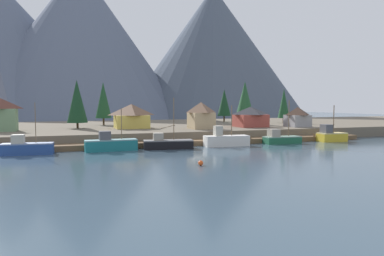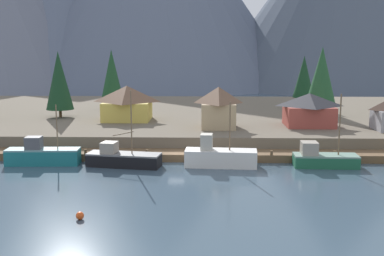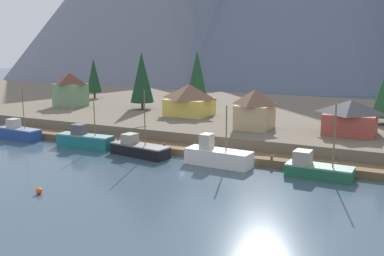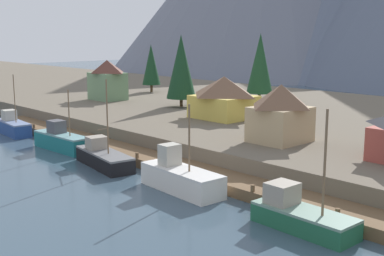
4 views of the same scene
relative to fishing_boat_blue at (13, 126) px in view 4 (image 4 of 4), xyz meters
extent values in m
cube|color=#384C5B|center=(30.73, 21.66, -1.65)|extent=(400.00, 400.00, 1.00)
cube|color=brown|center=(30.73, 3.66, -0.65)|extent=(80.00, 4.00, 1.00)
cylinder|color=brown|center=(-5.27, 1.86, -0.35)|extent=(0.36, 0.36, 1.60)
cylinder|color=brown|center=(2.73, 1.86, -0.35)|extent=(0.36, 0.36, 1.60)
cylinder|color=brown|center=(10.73, 1.86, -0.35)|extent=(0.36, 0.36, 1.60)
cylinder|color=brown|center=(18.73, 1.86, -0.35)|extent=(0.36, 0.36, 1.60)
cylinder|color=brown|center=(26.73, 1.86, -0.35)|extent=(0.36, 0.36, 1.60)
cylinder|color=brown|center=(34.73, 1.86, -0.35)|extent=(0.36, 0.36, 1.60)
cylinder|color=brown|center=(42.73, 1.86, -0.35)|extent=(0.36, 0.36, 1.60)
cylinder|color=brown|center=(50.73, 1.86, -0.35)|extent=(0.36, 0.36, 1.60)
cube|color=#665B4C|center=(30.73, 33.66, 0.10)|extent=(400.00, 56.00, 2.50)
cube|color=navy|center=(0.15, -0.01, -0.30)|extent=(8.20, 3.09, 1.71)
cube|color=#6C7DA2|center=(0.15, -0.01, 0.66)|extent=(8.20, 3.09, 0.20)
cube|color=#B2AD9E|center=(-1.26, 0.11, 1.48)|extent=(2.00, 1.86, 1.44)
cylinder|color=brown|center=(1.46, -0.12, 4.11)|extent=(0.13, 0.13, 6.70)
cube|color=#196B70|center=(13.77, 0.12, -0.24)|extent=(9.20, 2.83, 1.82)
cube|color=#679496|center=(13.77, 0.12, 0.77)|extent=(9.20, 2.83, 0.20)
cube|color=#4C4C51|center=(12.68, 0.07, 1.64)|extent=(2.01, 1.76, 1.54)
cylinder|color=brown|center=(15.66, 0.20, 3.67)|extent=(0.14, 0.14, 5.61)
cube|color=black|center=(24.15, -0.57, -0.42)|extent=(9.42, 4.14, 1.46)
cube|color=slate|center=(24.15, -0.57, 0.41)|extent=(9.42, 4.14, 0.20)
cube|color=gray|center=(22.29, -0.28, 1.18)|extent=(2.10, 2.28, 1.34)
cylinder|color=brown|center=(25.18, -0.73, 4.43)|extent=(0.15, 0.15, 7.83)
cylinder|color=brown|center=(24.11, -0.56, 2.97)|extent=(2.67, 0.52, 0.70)
cube|color=silver|center=(36.19, -0.24, -0.21)|extent=(9.03, 3.49, 1.89)
cube|color=silver|center=(36.19, -0.24, 0.84)|extent=(9.03, 3.49, 0.20)
cube|color=#B2AD9E|center=(34.40, -0.12, 1.92)|extent=(1.55, 1.85, 1.96)
cylinder|color=brown|center=(37.25, -0.31, 3.93)|extent=(0.17, 0.17, 5.99)
cube|color=#1E5B3D|center=(49.17, -0.03, -0.48)|extent=(7.90, 3.09, 1.34)
cube|color=gray|center=(49.17, -0.03, 0.29)|extent=(7.90, 3.09, 0.20)
cube|color=gray|center=(47.10, 0.03, 1.18)|extent=(2.04, 2.25, 1.57)
cylinder|color=brown|center=(50.68, -0.08, 4.16)|extent=(0.18, 0.18, 7.54)
cube|color=tan|center=(36.20, 14.09, 3.25)|extent=(5.11, 5.83, 3.81)
pyramid|color=brown|center=(36.20, 14.09, 6.38)|extent=(5.36, 6.13, 2.45)
cube|color=gold|center=(21.05, 21.31, 2.92)|extent=(7.70, 7.00, 3.13)
pyramid|color=brown|center=(21.05, 21.31, 5.82)|extent=(8.09, 7.35, 2.67)
cube|color=#6B8E66|center=(-6.86, 20.75, 3.76)|extent=(6.09, 4.67, 4.83)
pyramid|color=brown|center=(-6.86, 20.75, 7.30)|extent=(6.39, 4.91, 2.24)
cylinder|color=#4C3823|center=(15.82, 35.40, 2.33)|extent=(0.50, 0.50, 1.95)
cone|color=#194223|center=(15.82, 35.40, 8.20)|extent=(4.34, 4.34, 9.81)
cylinder|color=#4C3823|center=(-11.15, 34.13, 2.12)|extent=(0.50, 0.50, 1.53)
cone|color=#14381E|center=(-11.15, 34.13, 6.91)|extent=(3.69, 3.69, 8.05)
cylinder|color=#4C3823|center=(8.73, 24.37, 2.05)|extent=(0.50, 0.50, 1.40)
cone|color=#14381E|center=(8.73, 24.37, 7.81)|extent=(4.76, 4.76, 10.12)
camera|label=1|loc=(6.51, -64.54, 7.36)|focal=33.46mm
camera|label=2|loc=(34.30, -58.40, 13.46)|focal=44.89mm
camera|label=3|loc=(58.83, -53.73, 14.87)|focal=42.62mm
camera|label=4|loc=(68.92, -29.66, 12.83)|focal=47.27mm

